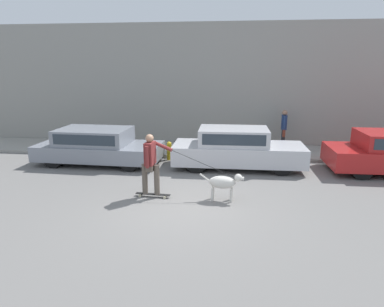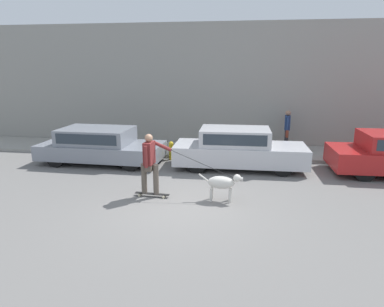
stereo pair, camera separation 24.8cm
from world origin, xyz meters
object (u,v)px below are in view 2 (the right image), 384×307
(parked_car_0, at_px, (100,146))
(parked_car_1, at_px, (238,149))
(fire_hydrant, at_px, (171,150))
(pedestrian_with_bag, at_px, (287,128))
(skateboarder, at_px, (150,162))
(dog, at_px, (222,183))

(parked_car_0, bearing_deg, parked_car_1, 1.78)
(parked_car_1, height_order, fire_hydrant, parked_car_1)
(parked_car_1, xyz_separation_m, pedestrian_with_bag, (1.91, 2.68, 0.31))
(pedestrian_with_bag, bearing_deg, parked_car_1, 58.97)
(parked_car_0, height_order, skateboarder, skateboarder)
(dog, height_order, fire_hydrant, dog)
(parked_car_0, distance_m, parked_car_1, 4.94)
(dog, height_order, skateboarder, skateboarder)
(pedestrian_with_bag, distance_m, fire_hydrant, 4.84)
(parked_car_1, height_order, skateboarder, skateboarder)
(skateboarder, distance_m, fire_hydrant, 3.82)
(dog, bearing_deg, skateboarder, -176.52)
(parked_car_0, bearing_deg, fire_hydrant, 19.01)
(dog, bearing_deg, parked_car_1, 87.67)
(pedestrian_with_bag, height_order, fire_hydrant, pedestrian_with_bag)
(skateboarder, height_order, pedestrian_with_bag, skateboarder)
(parked_car_1, bearing_deg, fire_hydrant, 162.24)
(parked_car_1, bearing_deg, pedestrian_with_bag, 53.78)
(dog, distance_m, fire_hydrant, 4.36)
(parked_car_1, relative_size, pedestrian_with_bag, 2.83)
(dog, height_order, pedestrian_with_bag, pedestrian_with_bag)
(parked_car_0, xyz_separation_m, fire_hydrant, (2.45, 0.76, -0.26))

